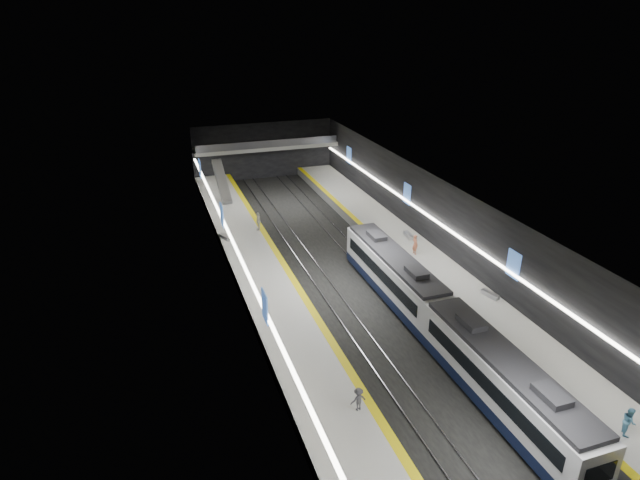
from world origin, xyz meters
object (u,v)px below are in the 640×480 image
object	(u,v)px
train	(439,318)
escalator	(222,181)
passenger_right_a	(415,245)
passenger_left_a	(258,221)
passenger_left_b	(358,399)
bench_right_near	(490,295)
bench_right_far	(408,235)
passenger_right_b	(629,421)
bench_left_far	(225,237)

from	to	relation	value
train	escalator	world-z (taller)	escalator
escalator	passenger_right_a	size ratio (longest dim) A/B	4.07
train	passenger_left_a	bearing A→B (deg)	109.24
passenger_left_a	passenger_left_b	world-z (taller)	passenger_left_a
passenger_left_a	passenger_left_b	bearing A→B (deg)	15.31
bench_right_near	passenger_left_b	world-z (taller)	passenger_left_b
passenger_left_a	passenger_right_a	bearing A→B (deg)	66.67
train	passenger_left_a	size ratio (longest dim) A/B	15.21
escalator	passenger_left_a	world-z (taller)	escalator
passenger_left_b	train	bearing A→B (deg)	-152.17
bench_right_far	passenger_right_b	bearing A→B (deg)	-83.79
train	passenger_right_b	world-z (taller)	train
train	bench_right_near	world-z (taller)	train
bench_left_far	bench_right_near	xyz separation A→B (m)	(18.75, -18.92, -0.00)
passenger_right_a	bench_right_near	bearing A→B (deg)	-175.96
passenger_left_a	passenger_left_b	size ratio (longest dim) A/B	1.30
escalator	train	bearing A→B (deg)	-74.42
bench_right_near	passenger_left_a	xyz separation A→B (m)	(-14.91, 20.15, 0.79)
train	bench_right_far	world-z (taller)	train
train	bench_left_far	bearing A→B (deg)	118.44
passenger_right_a	bench_right_far	bearing A→B (deg)	-26.73
bench_right_far	passenger_right_b	size ratio (longest dim) A/B	0.99
passenger_left_b	passenger_right_b	bearing A→B (deg)	148.43
train	passenger_right_a	size ratio (longest dim) A/B	15.29
passenger_left_b	bench_right_far	bearing A→B (deg)	-129.15
passenger_right_b	train	bearing A→B (deg)	56.76
passenger_right_b	passenger_left_b	size ratio (longest dim) A/B	1.15
bench_left_far	bench_right_far	size ratio (longest dim) A/B	0.96
train	passenger_left_b	size ratio (longest dim) A/B	19.77
bench_right_near	passenger_left_a	size ratio (longest dim) A/B	0.83
train	bench_left_far	size ratio (longest dim) A/B	18.09
bench_left_far	passenger_left_b	bearing A→B (deg)	-107.65
bench_left_far	bench_right_near	size ratio (longest dim) A/B	1.01
bench_left_far	bench_right_near	bearing A→B (deg)	-69.69
bench_left_far	passenger_right_a	xyz separation A→B (m)	(16.76, -9.50, 0.78)
bench_right_near	passenger_right_b	world-z (taller)	passenger_right_b
bench_left_far	passenger_right_a	size ratio (longest dim) A/B	0.85
bench_left_far	passenger_left_b	size ratio (longest dim) A/B	1.09
passenger_right_b	bench_left_far	bearing A→B (deg)	61.43
passenger_right_b	passenger_left_a	distance (m)	37.98
bench_right_far	escalator	bearing A→B (deg)	138.47
bench_right_far	passenger_right_b	world-z (taller)	passenger_right_b
bench_left_far	bench_right_far	bearing A→B (deg)	-41.78
passenger_right_a	passenger_right_b	world-z (taller)	passenger_right_a
escalator	passenger_left_a	bearing A→B (deg)	-81.62
bench_right_near	passenger_left_a	world-z (taller)	passenger_left_a
escalator	bench_right_far	size ratio (longest dim) A/B	4.62
bench_right_near	train	bearing A→B (deg)	-168.68
escalator	passenger_right_a	world-z (taller)	escalator
escalator	passenger_left_b	bearing A→B (deg)	-88.19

